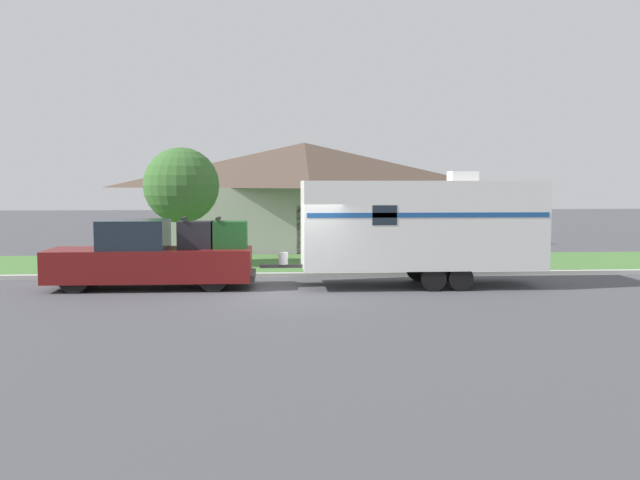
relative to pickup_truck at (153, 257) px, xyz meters
name	(u,v)px	position (x,y,z in m)	size (l,w,h in m)	color
ground_plane	(299,295)	(4.22, -1.54, -0.93)	(120.00, 120.00, 0.00)	#47474C
curb_strip	(295,275)	(4.22, 2.21, -0.86)	(80.00, 0.30, 0.14)	#ADADA8
lawn_strip	(292,264)	(4.22, 5.86, -0.91)	(80.00, 7.00, 0.03)	#477538
house_across_street	(304,193)	(5.05, 13.03, 1.66)	(13.50, 7.42, 4.98)	#B2B2A8
pickup_truck	(153,257)	(0.00, 0.00, 0.00)	(6.00, 1.91, 2.09)	black
travel_trailer	(420,224)	(7.93, 0.00, 0.93)	(8.35, 2.49, 3.44)	black
mailbox	(536,243)	(12.62, 2.89, 0.10)	(0.48, 0.20, 1.33)	brown
tree_in_yard	(181,186)	(0.16, 5.50, 2.06)	(2.79, 2.79, 4.39)	brown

